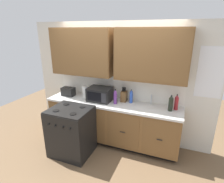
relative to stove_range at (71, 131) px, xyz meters
name	(u,v)px	position (x,y,z in m)	size (l,w,h in m)	color
ground_plane	(106,149)	(0.59, 0.33, -0.47)	(8.00, 8.00, 0.00)	brown
wall_unit	(116,65)	(0.59, 0.83, 1.18)	(3.94, 0.40, 2.49)	silver
counter_run	(112,122)	(0.59, 0.63, 0.00)	(2.77, 0.64, 0.91)	black
stove_range	(71,131)	(0.00, 0.00, 0.00)	(0.76, 0.68, 0.95)	black
microwave	(100,94)	(0.31, 0.65, 0.58)	(0.48, 0.37, 0.28)	black
toaster	(68,92)	(-0.48, 0.66, 0.54)	(0.28, 0.18, 0.19)	black
knife_block	(124,96)	(0.79, 0.78, 0.56)	(0.11, 0.14, 0.31)	brown
sink_faucet	(151,99)	(1.34, 0.84, 0.54)	(0.02, 0.02, 0.20)	#B2B5BA
paper_towel_roll	(85,92)	(-0.07, 0.70, 0.57)	(0.12, 0.12, 0.26)	white
bottle_blue	(131,96)	(0.95, 0.77, 0.58)	(0.07, 0.07, 0.28)	blue
bottle_red	(176,102)	(1.81, 0.75, 0.59)	(0.07, 0.07, 0.30)	maroon
bottle_violet	(115,97)	(0.67, 0.60, 0.59)	(0.07, 0.07, 0.30)	#663384
bottle_dark	(171,103)	(1.72, 0.66, 0.59)	(0.08, 0.08, 0.30)	black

